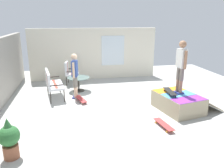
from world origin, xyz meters
TOP-DOWN VIEW (x-y plane):
  - ground_plane at (0.00, 0.00)m, footprint 12.00×12.00m
  - house_facade at (3.80, 0.49)m, footprint 0.23×6.00m
  - skate_ramp at (-0.64, -1.73)m, footprint 1.79×2.06m
  - patio_bench at (1.29, 2.34)m, footprint 1.32×0.75m
  - patio_chair_near_house at (2.95, 1.68)m, footprint 0.69×0.63m
  - patio_table at (1.91, 1.34)m, footprint 0.90×0.90m
  - person_watching at (1.11, 1.49)m, footprint 0.47×0.30m
  - person_skater at (-0.56, -1.74)m, footprint 0.48×0.28m
  - skateboard_by_bench at (0.71, 1.33)m, footprint 0.82×0.44m
  - skateboard_spare at (-1.67, -0.79)m, footprint 0.82×0.32m
  - skateboard_on_ramp at (-0.59, -1.42)m, footprint 0.81×0.27m
  - potted_plant at (-2.37, 2.94)m, footprint 0.44×0.44m

SIDE VIEW (x-z plane):
  - ground_plane at x=0.00m, z-range -0.10..0.00m
  - skateboard_by_bench at x=0.71m, z-range 0.03..0.14m
  - skateboard_spare at x=-1.67m, z-range 0.03..0.14m
  - skate_ramp at x=-0.64m, z-range 0.00..0.55m
  - patio_table at x=1.91m, z-range 0.12..0.69m
  - potted_plant at x=-2.37m, z-range 0.01..0.93m
  - patio_chair_near_house at x=2.95m, z-range 0.10..1.12m
  - patio_bench at x=1.29m, z-range 0.11..1.13m
  - skateboard_on_ramp at x=-0.59m, z-range 0.58..0.68m
  - person_watching at x=1.11m, z-range 0.13..1.78m
  - house_facade at x=3.80m, z-range 0.00..2.41m
  - person_skater at x=-0.56m, z-range 0.68..2.35m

